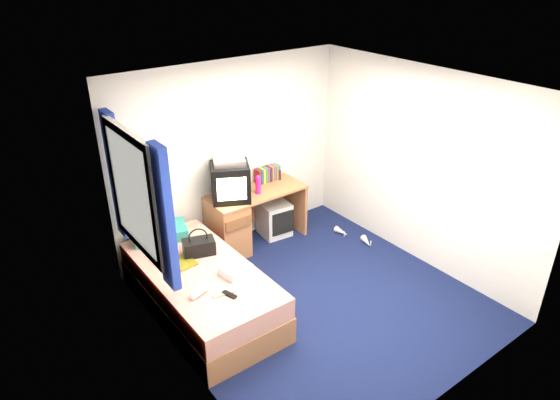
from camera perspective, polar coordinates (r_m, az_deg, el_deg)
ground at (r=5.73m, az=4.05°, el=-11.25°), size 3.40×3.40×0.00m
room_shell at (r=4.98m, az=4.58°, el=2.05°), size 3.40×3.40×3.40m
bed at (r=5.48m, az=-8.94°, el=-10.13°), size 1.01×2.00×0.54m
pillow at (r=5.92m, az=-13.53°, el=-3.63°), size 0.68×0.54×0.13m
desk at (r=6.44m, az=-4.77°, el=-2.35°), size 1.30×0.55×0.75m
storage_cube at (r=6.81m, az=-0.65°, el=-2.14°), size 0.41×0.41×0.47m
crt_tv at (r=6.13m, az=-5.71°, el=2.09°), size 0.60×0.59×0.46m
vcr at (r=6.03m, az=-5.83°, el=4.41°), size 0.46×0.41×0.07m
book_row at (r=6.65m, az=-1.44°, el=3.00°), size 0.34×0.13×0.20m
picture_frame at (r=6.73m, az=-0.12°, el=3.03°), size 0.06×0.12×0.14m
pink_water_bottle at (r=6.30m, az=-2.52°, el=1.67°), size 0.07×0.07×0.22m
aerosol_can at (r=6.31m, az=-3.72°, el=1.51°), size 0.06×0.06×0.18m
handbag at (r=5.52m, az=-9.26°, el=-5.24°), size 0.39×0.29×0.32m
towel at (r=5.18m, az=-5.09°, el=-7.91°), size 0.32×0.28×0.09m
magazine at (r=5.45m, az=-10.96°, el=-6.94°), size 0.23×0.29×0.01m
water_bottle at (r=4.94m, az=-9.21°, el=-10.32°), size 0.21×0.13×0.07m
colour_swatch_fan at (r=4.93m, az=-6.52°, el=-10.57°), size 0.23×0.10×0.01m
remote_control at (r=4.91m, az=-5.79°, el=-10.70°), size 0.09×0.17×0.02m
window_assembly at (r=4.98m, az=-16.08°, el=0.63°), size 0.11×1.42×1.40m
white_heels at (r=6.85m, az=8.44°, el=-4.17°), size 0.22×0.62×0.09m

